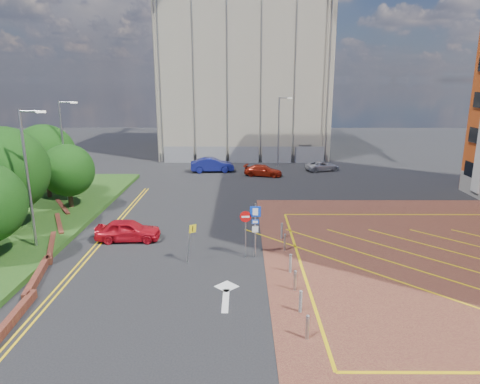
{
  "coord_description": "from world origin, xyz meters",
  "views": [
    {
      "loc": [
        -0.26,
        -21.74,
        9.82
      ],
      "look_at": [
        -0.37,
        4.3,
        3.0
      ],
      "focal_mm": 32.0,
      "sensor_mm": 36.0,
      "label": 1
    }
  ],
  "objects_px": {
    "lamp_left_near": "(29,174)",
    "warning_sign": "(190,238)",
    "tree_b": "(4,170)",
    "car_silver_back": "(322,166)",
    "tree_d": "(45,155)",
    "car_blue_back": "(212,165)",
    "tree_c": "(68,170)",
    "lamp_back": "(279,129)",
    "car_red_left": "(128,230)",
    "sign_cluster": "(252,225)",
    "lamp_left_far": "(64,147)",
    "car_red_back": "(263,171)"
  },
  "relations": [
    {
      "from": "tree_b",
      "to": "tree_c",
      "type": "bearing_deg",
      "value": 68.2
    },
    {
      "from": "tree_b",
      "to": "warning_sign",
      "type": "height_order",
      "value": "tree_b"
    },
    {
      "from": "lamp_left_near",
      "to": "lamp_left_far",
      "type": "distance_m",
      "value": 10.2
    },
    {
      "from": "lamp_left_near",
      "to": "car_red_left",
      "type": "distance_m",
      "value": 6.59
    },
    {
      "from": "car_red_back",
      "to": "car_silver_back",
      "type": "distance_m",
      "value": 7.29
    },
    {
      "from": "sign_cluster",
      "to": "car_red_left",
      "type": "distance_m",
      "value": 8.26
    },
    {
      "from": "sign_cluster",
      "to": "car_silver_back",
      "type": "relative_size",
      "value": 0.83
    },
    {
      "from": "sign_cluster",
      "to": "car_red_left",
      "type": "relative_size",
      "value": 0.8
    },
    {
      "from": "car_red_left",
      "to": "warning_sign",
      "type": "bearing_deg",
      "value": -129.95
    },
    {
      "from": "car_red_left",
      "to": "car_silver_back",
      "type": "relative_size",
      "value": 1.05
    },
    {
      "from": "car_red_left",
      "to": "lamp_left_near",
      "type": "bearing_deg",
      "value": 106.05
    },
    {
      "from": "tree_b",
      "to": "car_silver_back",
      "type": "height_order",
      "value": "tree_b"
    },
    {
      "from": "tree_d",
      "to": "car_blue_back",
      "type": "bearing_deg",
      "value": 41.76
    },
    {
      "from": "tree_d",
      "to": "sign_cluster",
      "type": "xyz_separation_m",
      "value": [
        16.8,
        -12.02,
        -1.92
      ]
    },
    {
      "from": "tree_d",
      "to": "lamp_left_far",
      "type": "distance_m",
      "value": 2.44
    },
    {
      "from": "lamp_left_far",
      "to": "sign_cluster",
      "type": "height_order",
      "value": "lamp_left_far"
    },
    {
      "from": "tree_b",
      "to": "tree_c",
      "type": "distance_m",
      "value": 5.49
    },
    {
      "from": "warning_sign",
      "to": "sign_cluster",
      "type": "bearing_deg",
      "value": 12.35
    },
    {
      "from": "car_blue_back",
      "to": "car_red_back",
      "type": "height_order",
      "value": "car_blue_back"
    },
    {
      "from": "tree_d",
      "to": "lamp_back",
      "type": "distance_m",
      "value": 25.47
    },
    {
      "from": "sign_cluster",
      "to": "tree_b",
      "type": "bearing_deg",
      "value": 165.74
    },
    {
      "from": "lamp_left_far",
      "to": "warning_sign",
      "type": "bearing_deg",
      "value": -46.01
    },
    {
      "from": "lamp_left_near",
      "to": "warning_sign",
      "type": "relative_size",
      "value": 3.56
    },
    {
      "from": "tree_d",
      "to": "car_blue_back",
      "type": "distance_m",
      "value": 17.67
    },
    {
      "from": "lamp_left_near",
      "to": "warning_sign",
      "type": "xyz_separation_m",
      "value": [
        9.35,
        -1.75,
        -3.23
      ]
    },
    {
      "from": "lamp_back",
      "to": "car_blue_back",
      "type": "xyz_separation_m",
      "value": [
        -7.6,
        -3.42,
        -3.58
      ]
    },
    {
      "from": "sign_cluster",
      "to": "car_silver_back",
      "type": "bearing_deg",
      "value": 70.79
    },
    {
      "from": "tree_c",
      "to": "car_silver_back",
      "type": "xyz_separation_m",
      "value": [
        22.25,
        15.25,
        -2.66
      ]
    },
    {
      "from": "tree_c",
      "to": "lamp_back",
      "type": "height_order",
      "value": "lamp_back"
    },
    {
      "from": "warning_sign",
      "to": "tree_c",
      "type": "bearing_deg",
      "value": 136.91
    },
    {
      "from": "tree_b",
      "to": "car_red_back",
      "type": "xyz_separation_m",
      "value": [
        17.5,
        17.51,
        -3.65
      ]
    },
    {
      "from": "lamp_left_near",
      "to": "lamp_back",
      "type": "height_order",
      "value": "lamp_left_near"
    },
    {
      "from": "warning_sign",
      "to": "car_silver_back",
      "type": "xyz_separation_m",
      "value": [
        11.83,
        25.0,
        -0.89
      ]
    },
    {
      "from": "tree_c",
      "to": "lamp_back",
      "type": "xyz_separation_m",
      "value": [
        17.58,
        18.0,
        1.17
      ]
    },
    {
      "from": "tree_c",
      "to": "lamp_back",
      "type": "bearing_deg",
      "value": 45.68
    },
    {
      "from": "tree_b",
      "to": "lamp_left_far",
      "type": "relative_size",
      "value": 0.84
    },
    {
      "from": "tree_d",
      "to": "car_red_left",
      "type": "distance_m",
      "value": 13.43
    },
    {
      "from": "car_blue_back",
      "to": "car_red_back",
      "type": "distance_m",
      "value": 5.9
    },
    {
      "from": "car_blue_back",
      "to": "lamp_left_near",
      "type": "bearing_deg",
      "value": 152.54
    },
    {
      "from": "lamp_back",
      "to": "sign_cluster",
      "type": "xyz_separation_m",
      "value": [
        -3.78,
        -27.02,
        -2.41
      ]
    },
    {
      "from": "warning_sign",
      "to": "car_red_left",
      "type": "height_order",
      "value": "warning_sign"
    },
    {
      "from": "car_blue_back",
      "to": "car_silver_back",
      "type": "relative_size",
      "value": 1.23
    },
    {
      "from": "car_red_left",
      "to": "sign_cluster",
      "type": "bearing_deg",
      "value": -110.98
    },
    {
      "from": "car_red_left",
      "to": "car_silver_back",
      "type": "bearing_deg",
      "value": -38.85
    },
    {
      "from": "tree_c",
      "to": "sign_cluster",
      "type": "xyz_separation_m",
      "value": [
        13.8,
        -9.02,
        -1.24
      ]
    },
    {
      "from": "car_silver_back",
      "to": "lamp_left_near",
      "type": "bearing_deg",
      "value": 119.97
    },
    {
      "from": "tree_d",
      "to": "lamp_left_near",
      "type": "xyz_separation_m",
      "value": [
        4.08,
        -11.0,
        0.79
      ]
    },
    {
      "from": "lamp_left_near",
      "to": "car_blue_back",
      "type": "height_order",
      "value": "lamp_left_near"
    },
    {
      "from": "lamp_left_near",
      "to": "car_red_left",
      "type": "height_order",
      "value": "lamp_left_near"
    },
    {
      "from": "lamp_back",
      "to": "warning_sign",
      "type": "height_order",
      "value": "lamp_back"
    }
  ]
}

